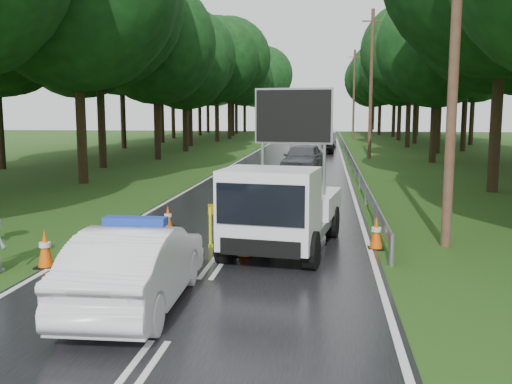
% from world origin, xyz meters
% --- Properties ---
extents(ground, '(160.00, 160.00, 0.00)m').
position_xyz_m(ground, '(0.00, 0.00, 0.00)').
color(ground, '#244413').
rests_on(ground, ground).
extents(road, '(7.00, 140.00, 0.02)m').
position_xyz_m(road, '(0.00, 30.00, 0.01)').
color(road, black).
rests_on(road, ground).
extents(guardrail, '(0.12, 60.06, 0.70)m').
position_xyz_m(guardrail, '(3.70, 29.67, 0.55)').
color(guardrail, gray).
rests_on(guardrail, ground).
extents(utility_pole_near, '(1.40, 0.24, 10.00)m').
position_xyz_m(utility_pole_near, '(5.20, 2.00, 5.06)').
color(utility_pole_near, '#492D22').
rests_on(utility_pole_near, ground).
extents(utility_pole_mid, '(1.40, 0.24, 10.00)m').
position_xyz_m(utility_pole_mid, '(5.20, 28.00, 5.06)').
color(utility_pole_mid, '#492D22').
rests_on(utility_pole_mid, ground).
extents(utility_pole_far, '(1.40, 0.24, 10.00)m').
position_xyz_m(utility_pole_far, '(5.20, 54.00, 5.06)').
color(utility_pole_far, '#492D22').
rests_on(utility_pole_far, ground).
extents(police_sedan, '(1.59, 4.24, 1.52)m').
position_xyz_m(police_sedan, '(-0.80, -3.08, 0.69)').
color(police_sedan, white).
rests_on(police_sedan, ground).
extents(work_truck, '(2.73, 4.97, 3.77)m').
position_xyz_m(work_truck, '(1.29, 0.97, 1.02)').
color(work_truck, gray).
rests_on(work_truck, ground).
extents(barrier, '(2.55, 0.37, 1.06)m').
position_xyz_m(barrier, '(0.80, 1.00, 0.80)').
color(barrier, '#D3D10B').
rests_on(barrier, ground).
extents(officer, '(0.76, 0.61, 1.82)m').
position_xyz_m(officer, '(0.70, 2.87, 0.91)').
color(officer, '#FEFF0D').
rests_on(officer, ground).
extents(civilian, '(1.14, 1.10, 1.85)m').
position_xyz_m(civilian, '(0.61, 0.50, 0.93)').
color(civilian, '#1B28B2').
rests_on(civilian, ground).
extents(queue_car_first, '(2.41, 4.82, 1.58)m').
position_xyz_m(queue_car_first, '(1.08, 17.69, 0.79)').
color(queue_car_first, '#3D4044').
rests_on(queue_car_first, ground).
extents(queue_car_second, '(2.34, 5.66, 1.64)m').
position_xyz_m(queue_car_second, '(0.98, 25.46, 0.82)').
color(queue_car_second, '#929599').
rests_on(queue_car_second, ground).
extents(queue_car_third, '(2.21, 4.67, 1.29)m').
position_xyz_m(queue_car_third, '(1.73, 32.68, 0.65)').
color(queue_car_third, black).
rests_on(queue_car_third, ground).
extents(queue_car_fourth, '(1.44, 3.89, 1.27)m').
position_xyz_m(queue_car_fourth, '(2.43, 40.51, 0.64)').
color(queue_car_fourth, '#3A3D41').
rests_on(queue_car_fourth, ground).
extents(cone_near_left, '(0.39, 0.39, 0.83)m').
position_xyz_m(cone_near_left, '(-3.50, -1.00, 0.40)').
color(cone_near_left, black).
rests_on(cone_near_left, ground).
extents(cone_center, '(0.39, 0.39, 0.83)m').
position_xyz_m(cone_center, '(0.50, 0.40, 0.40)').
color(cone_center, black).
rests_on(cone_center, ground).
extents(cone_far, '(0.39, 0.39, 0.82)m').
position_xyz_m(cone_far, '(-0.20, 3.98, 0.40)').
color(cone_far, black).
rests_on(cone_far, ground).
extents(cone_left_mid, '(0.32, 0.32, 0.69)m').
position_xyz_m(cone_left_mid, '(-2.00, 3.00, 0.33)').
color(cone_left_mid, black).
rests_on(cone_left_mid, ground).
extents(cone_right, '(0.38, 0.38, 0.80)m').
position_xyz_m(cone_right, '(3.50, 1.50, 0.39)').
color(cone_right, black).
rests_on(cone_right, ground).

